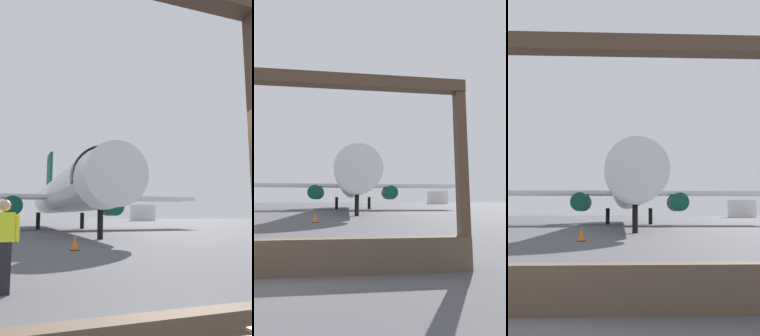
{
  "view_description": "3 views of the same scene",
  "coord_description": "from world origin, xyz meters",
  "views": [
    {
      "loc": [
        -2.37,
        -2.55,
        1.43
      ],
      "look_at": [
        4.06,
        15.54,
        4.25
      ],
      "focal_mm": 34.88,
      "sensor_mm": 36.0,
      "label": 1
    },
    {
      "loc": [
        2.23,
        -4.9,
        1.32
      ],
      "look_at": [
        5.17,
        18.98,
        4.32
      ],
      "focal_mm": 27.76,
      "sensor_mm": 36.0,
      "label": 2
    },
    {
      "loc": [
        2.12,
        -4.57,
        1.29
      ],
      "look_at": [
        2.81,
        14.3,
        3.77
      ],
      "focal_mm": 36.47,
      "sensor_mm": 36.0,
      "label": 3
    }
  ],
  "objects": [
    {
      "name": "fuel_storage_tank",
      "position": [
        34.91,
        87.65,
        2.31
      ],
      "size": [
        7.62,
        7.62,
        4.62
      ],
      "primitive_type": "cylinder",
      "color": "white",
      "rests_on": "ground"
    },
    {
      "name": "ground_crew_worker",
      "position": [
        -2.45,
        4.11,
        0.9
      ],
      "size": [
        0.57,
        0.22,
        1.74
      ],
      "color": "black",
      "rests_on": "ground"
    },
    {
      "name": "ground_plane",
      "position": [
        0.0,
        40.0,
        0.0
      ],
      "size": [
        220.0,
        220.0,
        0.0
      ],
      "primitive_type": "plane",
      "color": "#4C4C51"
    },
    {
      "name": "traffic_cone",
      "position": [
        0.29,
        11.35,
        0.3
      ],
      "size": [
        0.36,
        0.36,
        0.63
      ],
      "color": "orange",
      "rests_on": "ground"
    },
    {
      "name": "airplane",
      "position": [
        2.99,
        31.13,
        3.68
      ],
      "size": [
        30.34,
        34.97,
        10.59
      ],
      "color": "silver",
      "rests_on": "ground"
    }
  ]
}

